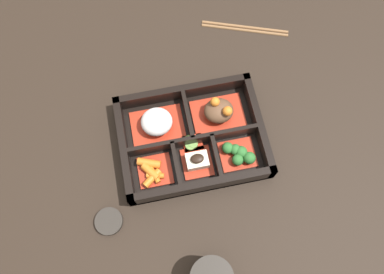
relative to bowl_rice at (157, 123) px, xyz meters
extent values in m
plane|color=black|center=(0.06, -0.04, -0.03)|extent=(3.00, 3.00, 0.00)
cube|color=black|center=(0.06, -0.04, -0.03)|extent=(0.29, 0.22, 0.01)
cube|color=black|center=(0.06, -0.14, -0.01)|extent=(0.29, 0.01, 0.05)
cube|color=black|center=(0.06, 0.06, -0.01)|extent=(0.29, 0.01, 0.05)
cube|color=black|center=(-0.07, -0.04, -0.01)|extent=(0.01, 0.22, 0.05)
cube|color=black|center=(0.20, -0.04, -0.01)|extent=(0.01, 0.22, 0.05)
cube|color=black|center=(0.06, -0.05, -0.01)|extent=(0.26, 0.01, 0.05)
cube|color=black|center=(0.02, -0.09, -0.01)|extent=(0.01, 0.09, 0.05)
cube|color=black|center=(0.10, -0.09, -0.01)|extent=(0.01, 0.09, 0.05)
cube|color=black|center=(0.06, 0.00, -0.01)|extent=(0.01, 0.10, 0.05)
cube|color=#B22D19|center=(0.00, 0.00, -0.02)|extent=(0.11, 0.08, 0.01)
ellipsoid|color=silver|center=(0.00, 0.00, 0.01)|extent=(0.06, 0.06, 0.04)
cube|color=#B22D19|center=(0.13, 0.00, -0.02)|extent=(0.11, 0.08, 0.01)
ellipsoid|color=brown|center=(0.13, 0.00, 0.00)|extent=(0.06, 0.05, 0.04)
sphere|color=orange|center=(0.12, 0.01, 0.02)|extent=(0.02, 0.02, 0.02)
sphere|color=orange|center=(0.14, -0.01, 0.02)|extent=(0.02, 0.02, 0.02)
cube|color=#B22D19|center=(-0.02, -0.09, -0.02)|extent=(0.07, 0.06, 0.01)
cylinder|color=orange|center=(-0.03, -0.10, -0.01)|extent=(0.04, 0.04, 0.02)
cylinder|color=orange|center=(-0.03, -0.08, -0.01)|extent=(0.05, 0.03, 0.02)
cylinder|color=orange|center=(-0.02, -0.10, -0.01)|extent=(0.04, 0.02, 0.01)
cylinder|color=orange|center=(-0.02, -0.10, -0.01)|extent=(0.02, 0.04, 0.01)
cylinder|color=orange|center=(-0.03, -0.11, -0.01)|extent=(0.04, 0.04, 0.01)
cube|color=#B22D19|center=(0.06, -0.09, -0.02)|extent=(0.06, 0.06, 0.01)
cube|color=beige|center=(0.06, -0.09, -0.01)|extent=(0.04, 0.03, 0.02)
ellipsoid|color=black|center=(0.06, -0.09, 0.01)|extent=(0.03, 0.02, 0.01)
cube|color=#B22D19|center=(0.15, -0.09, -0.02)|extent=(0.07, 0.06, 0.01)
sphere|color=#2D6B2D|center=(0.14, -0.11, 0.00)|extent=(0.02, 0.02, 0.02)
sphere|color=#2D6B2D|center=(0.14, -0.09, 0.00)|extent=(0.02, 0.02, 0.02)
sphere|color=#2D6B2D|center=(0.13, -0.08, 0.00)|extent=(0.02, 0.02, 0.02)
sphere|color=#2D6B2D|center=(0.15, -0.09, 0.00)|extent=(0.02, 0.02, 0.02)
sphere|color=#2D6B2D|center=(0.17, -0.11, 0.00)|extent=(0.02, 0.02, 0.02)
cube|color=#B22D19|center=(0.06, -0.05, -0.02)|extent=(0.04, 0.04, 0.01)
cylinder|color=#75A84C|center=(0.06, -0.05, -0.01)|extent=(0.03, 0.03, 0.01)
cylinder|color=#75A84C|center=(0.06, -0.05, -0.01)|extent=(0.02, 0.02, 0.01)
cylinder|color=#75A84C|center=(0.06, -0.06, -0.01)|extent=(0.02, 0.02, 0.01)
cylinder|color=brown|center=(0.24, 0.20, -0.03)|extent=(0.19, 0.07, 0.01)
cylinder|color=brown|center=(0.24, 0.21, -0.03)|extent=(0.19, 0.07, 0.01)
cylinder|color=#2D2823|center=(-0.12, -0.17, -0.03)|extent=(0.05, 0.05, 0.01)
cylinder|color=black|center=(-0.12, -0.17, -0.02)|extent=(0.04, 0.04, 0.00)
camera|label=1|loc=(0.01, -0.30, 0.70)|focal=35.00mm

